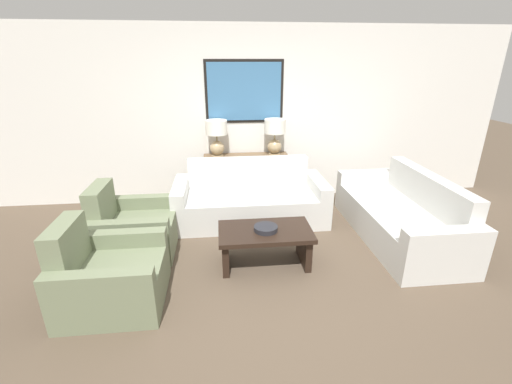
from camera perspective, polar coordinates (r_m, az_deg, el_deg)
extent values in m
plane|color=brown|center=(3.68, 1.28, -14.62)|extent=(20.00, 20.00, 0.00)
cube|color=silver|center=(5.45, -1.95, 12.48)|extent=(8.25, 0.10, 2.65)
cube|color=black|center=(5.35, -1.95, 16.36)|extent=(1.18, 0.01, 0.92)
cube|color=teal|center=(5.34, -1.94, 16.35)|extent=(1.10, 0.02, 0.84)
cube|color=brown|center=(5.42, -1.61, 2.16)|extent=(1.31, 0.37, 0.77)
cylinder|color=tan|center=(5.29, -6.44, 6.05)|extent=(0.18, 0.18, 0.02)
sphere|color=tan|center=(5.26, -6.49, 7.32)|extent=(0.22, 0.22, 0.22)
cylinder|color=#8C7A51|center=(5.22, -6.56, 9.00)|extent=(0.02, 0.02, 0.10)
cylinder|color=white|center=(5.19, -6.63, 10.67)|extent=(0.32, 0.32, 0.21)
cylinder|color=tan|center=(5.35, 3.07, 6.34)|extent=(0.18, 0.18, 0.02)
sphere|color=tan|center=(5.32, 3.10, 7.60)|extent=(0.22, 0.22, 0.22)
cylinder|color=#8C7A51|center=(5.29, 3.13, 9.27)|extent=(0.02, 0.02, 0.10)
cylinder|color=white|center=(5.26, 3.17, 10.91)|extent=(0.32, 0.32, 0.21)
cube|color=silver|center=(4.76, -0.83, -2.89)|extent=(1.74, 0.73, 0.41)
cube|color=silver|center=(5.11, -1.32, 1.28)|extent=(1.74, 0.18, 0.82)
cube|color=silver|center=(4.83, -12.33, -1.96)|extent=(0.18, 0.91, 0.58)
cube|color=silver|center=(4.98, 10.10, -1.04)|extent=(0.18, 0.91, 0.58)
cube|color=silver|center=(4.73, 21.36, -4.67)|extent=(0.73, 1.74, 0.41)
cube|color=silver|center=(4.87, 26.44, -2.07)|extent=(0.18, 1.74, 0.82)
cube|color=silver|center=(5.52, 17.96, 0.46)|extent=(0.91, 0.18, 0.58)
cube|color=silver|center=(4.02, 28.76, -9.25)|extent=(0.91, 0.18, 0.58)
cube|color=black|center=(3.74, 1.55, -6.64)|extent=(1.01, 0.58, 0.05)
cube|color=black|center=(3.82, -5.16, -9.81)|extent=(0.07, 0.46, 0.38)
cube|color=black|center=(3.92, 8.00, -9.03)|extent=(0.07, 0.46, 0.38)
cylinder|color=#232328|center=(3.70, 1.64, -6.07)|extent=(0.26, 0.26, 0.05)
cube|color=#707A5B|center=(4.33, -18.07, -6.78)|extent=(0.71, 0.58, 0.39)
cube|color=#707A5B|center=(4.36, -24.16, -4.25)|extent=(0.18, 0.58, 0.83)
cube|color=#707A5B|center=(4.01, -20.43, -8.17)|extent=(0.89, 0.14, 0.55)
cube|color=#707A5B|center=(4.63, -18.45, -3.84)|extent=(0.89, 0.14, 0.55)
cube|color=#707A5B|center=(3.54, -20.99, -13.92)|extent=(0.71, 0.58, 0.39)
cube|color=#707A5B|center=(3.57, -28.51, -10.71)|extent=(0.18, 0.58, 0.83)
cube|color=#707A5B|center=(3.25, -24.31, -16.29)|extent=(0.89, 0.14, 0.55)
cube|color=#707A5B|center=(3.82, -21.21, -9.83)|extent=(0.89, 0.14, 0.55)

